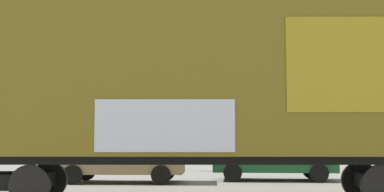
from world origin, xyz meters
name	(u,v)px	position (x,y,z in m)	size (l,w,h in m)	color
freight_car	(204,80)	(-0.68, 0.00, 2.87)	(13.82, 3.84, 5.04)	olive
flagpole	(68,70)	(-6.28, 13.20, 4.89)	(1.50, 0.26, 7.66)	silver
hillside	(170,115)	(0.04, 64.52, 5.07)	(157.85, 31.24, 14.81)	gray
parked_car_tan	(119,157)	(-3.10, 5.61, 0.85)	(4.42, 2.32, 1.73)	#9E8966
parked_car_green	(272,156)	(2.32, 6.14, 0.87)	(4.53, 2.44, 1.79)	#1E5933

